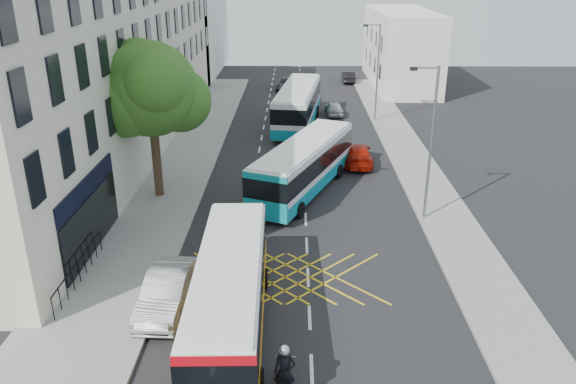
{
  "coord_description": "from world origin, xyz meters",
  "views": [
    {
      "loc": [
        -0.61,
        -15.24,
        12.74
      ],
      "look_at": [
        -0.93,
        10.45,
        2.2
      ],
      "focal_mm": 35.0,
      "sensor_mm": 36.0,
      "label": 1
    }
  ],
  "objects_px": {
    "bus_near": "(230,293)",
    "bus_far": "(298,105)",
    "motorbike": "(285,374)",
    "street_tree": "(150,90)",
    "bus_mid": "(304,166)",
    "distant_car_silver": "(334,108)",
    "lamp_near": "(430,137)",
    "lamp_far": "(377,68)",
    "red_hatchback": "(357,154)",
    "distant_car_dark": "(348,77)",
    "parked_car_silver": "(167,291)",
    "distant_car_grey": "(287,84)"
  },
  "relations": [
    {
      "from": "lamp_near",
      "to": "distant_car_silver",
      "type": "distance_m",
      "value": 22.81
    },
    {
      "from": "parked_car_silver",
      "to": "distant_car_dark",
      "type": "xyz_separation_m",
      "value": [
        11.1,
        45.49,
        -0.13
      ]
    },
    {
      "from": "distant_car_dark",
      "to": "bus_far",
      "type": "bearing_deg",
      "value": 71.98
    },
    {
      "from": "distant_car_grey",
      "to": "bus_near",
      "type": "bearing_deg",
      "value": -87.01
    },
    {
      "from": "street_tree",
      "to": "distant_car_grey",
      "type": "distance_m",
      "value": 31.39
    },
    {
      "from": "street_tree",
      "to": "bus_near",
      "type": "bearing_deg",
      "value": -66.25
    },
    {
      "from": "bus_far",
      "to": "motorbike",
      "type": "relative_size",
      "value": 5.18
    },
    {
      "from": "bus_mid",
      "to": "distant_car_dark",
      "type": "height_order",
      "value": "bus_mid"
    },
    {
      "from": "lamp_far",
      "to": "bus_far",
      "type": "relative_size",
      "value": 0.67
    },
    {
      "from": "bus_far",
      "to": "distant_car_grey",
      "type": "relative_size",
      "value": 2.69
    },
    {
      "from": "bus_mid",
      "to": "red_hatchback",
      "type": "xyz_separation_m",
      "value": [
        3.69,
        5.02,
        -0.92
      ]
    },
    {
      "from": "street_tree",
      "to": "bus_mid",
      "type": "height_order",
      "value": "street_tree"
    },
    {
      "from": "distant_car_grey",
      "to": "distant_car_dark",
      "type": "xyz_separation_m",
      "value": [
        6.99,
        4.06,
        0.01
      ]
    },
    {
      "from": "bus_far",
      "to": "motorbike",
      "type": "bearing_deg",
      "value": -83.77
    },
    {
      "from": "bus_near",
      "to": "distant_car_silver",
      "type": "distance_m",
      "value": 32.43
    },
    {
      "from": "lamp_near",
      "to": "bus_near",
      "type": "bearing_deg",
      "value": -133.4
    },
    {
      "from": "street_tree",
      "to": "lamp_far",
      "type": "distance_m",
      "value": 22.57
    },
    {
      "from": "lamp_far",
      "to": "red_hatchback",
      "type": "bearing_deg",
      "value": -103.19
    },
    {
      "from": "lamp_near",
      "to": "distant_car_dark",
      "type": "xyz_separation_m",
      "value": [
        -0.7,
        37.1,
        -3.99
      ]
    },
    {
      "from": "lamp_far",
      "to": "red_hatchback",
      "type": "relative_size",
      "value": 1.68
    },
    {
      "from": "distant_car_silver",
      "to": "lamp_far",
      "type": "bearing_deg",
      "value": 142.73
    },
    {
      "from": "red_hatchback",
      "to": "distant_car_dark",
      "type": "height_order",
      "value": "red_hatchback"
    },
    {
      "from": "lamp_far",
      "to": "bus_far",
      "type": "height_order",
      "value": "lamp_far"
    },
    {
      "from": "bus_mid",
      "to": "parked_car_silver",
      "type": "relative_size",
      "value": 2.38
    },
    {
      "from": "bus_far",
      "to": "distant_car_dark",
      "type": "xyz_separation_m",
      "value": [
        5.87,
        18.47,
        -1.11
      ]
    },
    {
      "from": "lamp_near",
      "to": "motorbike",
      "type": "xyz_separation_m",
      "value": [
        -7.08,
        -13.38,
        -3.65
      ]
    },
    {
      "from": "bus_mid",
      "to": "red_hatchback",
      "type": "distance_m",
      "value": 6.29
    },
    {
      "from": "parked_car_silver",
      "to": "distant_car_silver",
      "type": "relative_size",
      "value": 1.31
    },
    {
      "from": "lamp_near",
      "to": "lamp_far",
      "type": "height_order",
      "value": "same"
    },
    {
      "from": "street_tree",
      "to": "motorbike",
      "type": "xyz_separation_m",
      "value": [
        7.62,
        -16.35,
        -5.33
      ]
    },
    {
      "from": "bus_near",
      "to": "bus_far",
      "type": "distance_m",
      "value": 28.41
    },
    {
      "from": "bus_near",
      "to": "bus_mid",
      "type": "distance_m",
      "value": 13.97
    },
    {
      "from": "street_tree",
      "to": "bus_near",
      "type": "height_order",
      "value": "street_tree"
    },
    {
      "from": "bus_mid",
      "to": "distant_car_silver",
      "type": "height_order",
      "value": "bus_mid"
    },
    {
      "from": "distant_car_dark",
      "to": "bus_mid",
      "type": "bearing_deg",
      "value": 80.06
    },
    {
      "from": "bus_far",
      "to": "bus_mid",
      "type": "bearing_deg",
      "value": -81.66
    },
    {
      "from": "street_tree",
      "to": "distant_car_grey",
      "type": "relative_size",
      "value": 1.97
    },
    {
      "from": "bus_near",
      "to": "lamp_near",
      "type": "bearing_deg",
      "value": 45.09
    },
    {
      "from": "parked_car_silver",
      "to": "bus_near",
      "type": "bearing_deg",
      "value": -22.95
    },
    {
      "from": "street_tree",
      "to": "bus_far",
      "type": "distance_m",
      "value": 18.22
    },
    {
      "from": "bus_near",
      "to": "red_hatchback",
      "type": "xyz_separation_m",
      "value": [
        6.57,
        18.68,
        -0.84
      ]
    },
    {
      "from": "red_hatchback",
      "to": "distant_car_silver",
      "type": "xyz_separation_m",
      "value": [
        -0.71,
        13.19,
        -0.09
      ]
    },
    {
      "from": "lamp_near",
      "to": "parked_car_silver",
      "type": "distance_m",
      "value": 14.98
    },
    {
      "from": "street_tree",
      "to": "distant_car_dark",
      "type": "bearing_deg",
      "value": 67.68
    },
    {
      "from": "parked_car_silver",
      "to": "distant_car_dark",
      "type": "bearing_deg",
      "value": 79.04
    },
    {
      "from": "bus_near",
      "to": "distant_car_silver",
      "type": "relative_size",
      "value": 2.95
    },
    {
      "from": "distant_car_grey",
      "to": "bus_far",
      "type": "bearing_deg",
      "value": -80.59
    },
    {
      "from": "distant_car_grey",
      "to": "parked_car_silver",
      "type": "bearing_deg",
      "value": -90.72
    },
    {
      "from": "parked_car_silver",
      "to": "bus_mid",
      "type": "bearing_deg",
      "value": 68.69
    },
    {
      "from": "motorbike",
      "to": "bus_near",
      "type": "bearing_deg",
      "value": 121.34
    }
  ]
}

